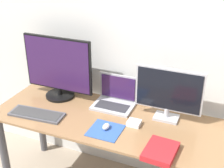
{
  "coord_description": "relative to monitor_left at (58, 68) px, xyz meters",
  "views": [
    {
      "loc": [
        0.77,
        -1.45,
        1.94
      ],
      "look_at": [
        -0.01,
        0.41,
        0.94
      ],
      "focal_mm": 50.0,
      "sensor_mm": 36.0,
      "label": 1
    }
  ],
  "objects": [
    {
      "name": "book",
      "position": [
        0.96,
        -0.41,
        -0.23
      ],
      "size": [
        0.2,
        0.25,
        0.04
      ],
      "color": "red",
      "rests_on": "desk"
    },
    {
      "name": "monitor_right",
      "position": [
        0.89,
        0.0,
        -0.04
      ],
      "size": [
        0.48,
        0.12,
        0.39
      ],
      "color": "#B2B2B7",
      "rests_on": "desk"
    },
    {
      "name": "desk",
      "position": [
        0.51,
        -0.17,
        -0.38
      ],
      "size": [
        1.73,
        0.64,
        0.7
      ],
      "color": "olive",
      "rests_on": "ground_plane"
    },
    {
      "name": "wall_back",
      "position": [
        0.51,
        0.22,
        0.29
      ],
      "size": [
        7.0,
        0.05,
        2.5
      ],
      "color": "silver",
      "rests_on": "ground_plane"
    },
    {
      "name": "mousepad",
      "position": [
        0.55,
        -0.31,
        -0.25
      ],
      "size": [
        0.22,
        0.22,
        0.0
      ],
      "color": "#2D519E",
      "rests_on": "desk"
    },
    {
      "name": "monitor_left",
      "position": [
        0.0,
        0.0,
        0.0
      ],
      "size": [
        0.58,
        0.24,
        0.51
      ],
      "color": "black",
      "rests_on": "desk"
    },
    {
      "name": "power_brick",
      "position": [
        0.7,
        -0.17,
        -0.24
      ],
      "size": [
        0.09,
        0.09,
        0.03
      ],
      "color": "white",
      "rests_on": "desk"
    },
    {
      "name": "laptop",
      "position": [
        0.47,
        0.04,
        -0.19
      ],
      "size": [
        0.31,
        0.23,
        0.23
      ],
      "color": "#ADADB2",
      "rests_on": "desk"
    },
    {
      "name": "mouse",
      "position": [
        0.54,
        -0.3,
        -0.23
      ],
      "size": [
        0.04,
        0.07,
        0.04
      ],
      "color": "silver",
      "rests_on": "mousepad"
    },
    {
      "name": "keyboard",
      "position": [
        -0.01,
        -0.33,
        -0.24
      ],
      "size": [
        0.42,
        0.18,
        0.02
      ],
      "color": "#4C4C51",
      "rests_on": "desk"
    }
  ]
}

